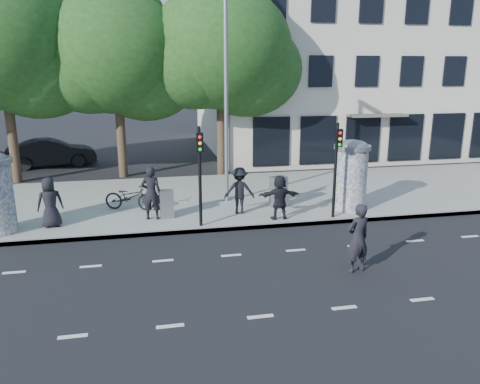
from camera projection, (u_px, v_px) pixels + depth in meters
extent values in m
plane|color=black|center=(241.00, 275.00, 12.52)|extent=(120.00, 120.00, 0.00)
cube|color=gray|center=(205.00, 198.00, 19.60)|extent=(40.00, 8.00, 0.15)
cube|color=slate|center=(220.00, 229.00, 15.86)|extent=(40.00, 0.10, 0.16)
cube|color=silver|center=(260.00, 317.00, 10.44)|extent=(32.00, 0.12, 0.01)
cube|color=silver|center=(231.00, 255.00, 13.84)|extent=(32.00, 0.12, 0.01)
cylinder|color=beige|center=(351.00, 179.00, 17.64)|extent=(1.20, 1.20, 2.30)
cylinder|color=slate|center=(353.00, 147.00, 17.32)|extent=(1.36, 1.36, 0.16)
ellipsoid|color=slate|center=(353.00, 145.00, 17.30)|extent=(1.10, 1.10, 0.38)
cylinder|color=black|center=(200.00, 177.00, 15.57)|extent=(0.11, 0.11, 3.40)
cube|color=black|center=(200.00, 142.00, 15.09)|extent=(0.22, 0.14, 0.62)
cylinder|color=black|center=(335.00, 171.00, 16.50)|extent=(0.11, 0.11, 3.40)
cube|color=black|center=(339.00, 138.00, 16.02)|extent=(0.22, 0.14, 0.62)
cylinder|color=slate|center=(226.00, 101.00, 17.95)|extent=(0.16, 0.16, 8.00)
cylinder|color=#38281C|center=(12.00, 134.00, 22.11)|extent=(0.44, 0.44, 4.73)
ellipsoid|color=#233A15|center=(0.00, 42.00, 21.04)|extent=(7.20, 7.20, 6.12)
cylinder|color=#38281C|center=(121.00, 134.00, 23.30)|extent=(0.44, 0.44, 4.41)
ellipsoid|color=#233A15|center=(116.00, 53.00, 22.31)|extent=(6.80, 6.80, 5.78)
cylinder|color=#38281C|center=(221.00, 130.00, 23.87)|extent=(0.44, 0.44, 4.59)
ellipsoid|color=#233A15|center=(220.00, 48.00, 22.83)|extent=(7.00, 7.00, 5.95)
cube|color=beige|center=(353.00, 58.00, 32.23)|extent=(20.00, 15.00, 12.00)
cube|color=black|center=(405.00, 137.00, 26.21)|extent=(18.00, 0.10, 2.60)
cube|color=#59544C|center=(377.00, 115.00, 25.16)|extent=(3.20, 0.90, 0.12)
cube|color=#194C8C|center=(240.00, 112.00, 23.97)|extent=(1.60, 0.06, 0.30)
imported|color=black|center=(50.00, 202.00, 15.68)|extent=(0.95, 0.73, 1.72)
imported|color=black|center=(151.00, 193.00, 16.47)|extent=(0.75, 0.54, 1.91)
imported|color=black|center=(239.00, 190.00, 17.17)|extent=(1.21, 0.82, 1.73)
imported|color=black|center=(280.00, 197.00, 16.53)|extent=(1.49, 0.58, 1.59)
imported|color=black|center=(358.00, 238.00, 12.54)|extent=(0.79, 0.62, 1.91)
imported|color=black|center=(130.00, 197.00, 17.67)|extent=(1.28, 2.05, 1.02)
cube|color=slate|center=(167.00, 204.00, 16.74)|extent=(0.50, 0.38, 1.01)
cube|color=slate|center=(279.00, 192.00, 17.99)|extent=(0.68, 0.58, 1.21)
imported|color=black|center=(52.00, 153.00, 26.18)|extent=(2.54, 4.93, 1.55)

